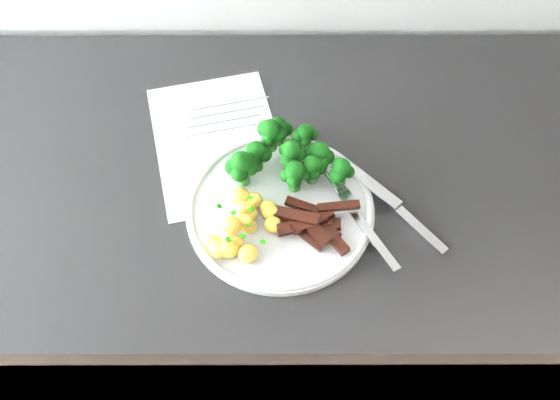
{
  "coord_description": "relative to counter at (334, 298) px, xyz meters",
  "views": [
    {
      "loc": [
        -0.04,
        1.08,
        1.69
      ],
      "look_at": [
        -0.04,
        1.59,
        0.94
      ],
      "focal_mm": 40.13,
      "sensor_mm": 36.0,
      "label": 1
    }
  ],
  "objects": [
    {
      "name": "fork",
      "position": [
        0.0,
        -0.11,
        0.47
      ],
      "size": [
        0.1,
        0.18,
        0.02
      ],
      "color": "#B9B9BE",
      "rests_on": "plate"
    },
    {
      "name": "broccoli",
      "position": [
        -0.1,
        -0.01,
        0.5
      ],
      "size": [
        0.19,
        0.13,
        0.07
      ],
      "color": "#27631E",
      "rests_on": "plate"
    },
    {
      "name": "counter",
      "position": [
        0.0,
        0.0,
        0.0
      ],
      "size": [
        2.43,
        0.61,
        0.91
      ],
      "color": "black",
      "rests_on": "ground"
    },
    {
      "name": "beef_strips",
      "position": [
        -0.07,
        -0.11,
        0.48
      ],
      "size": [
        0.13,
        0.1,
        0.03
      ],
      "color": "black",
      "rests_on": "plate"
    },
    {
      "name": "plate",
      "position": [
        -0.12,
        -0.07,
        0.46
      ],
      "size": [
        0.28,
        0.28,
        0.02
      ],
      "color": "white",
      "rests_on": "counter"
    },
    {
      "name": "recipe_paper",
      "position": [
        -0.22,
        0.06,
        0.46
      ],
      "size": [
        0.25,
        0.31,
        0.0
      ],
      "color": "white",
      "rests_on": "counter"
    },
    {
      "name": "knife",
      "position": [
        0.07,
        -0.09,
        0.46
      ],
      "size": [
        0.15,
        0.17,
        0.02
      ],
      "color": "#B9B9BE",
      "rests_on": "plate"
    },
    {
      "name": "potatoes",
      "position": [
        -0.17,
        -0.11,
        0.48
      ],
      "size": [
        0.11,
        0.12,
        0.04
      ],
      "color": "#F7D44E",
      "rests_on": "plate"
    }
  ]
}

